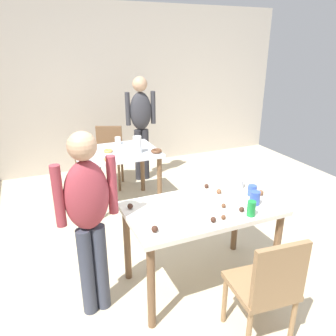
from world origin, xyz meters
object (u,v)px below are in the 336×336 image
mixing_bowl (234,183)px  dining_table_near (202,217)px  dining_table_far (117,160)px  soda_can (251,209)px  chair_far_table (109,153)px  person_girl_near (88,212)px  pitcher_far (137,145)px  person_adult_far (141,120)px  chair_near_table (268,285)px

mixing_bowl → dining_table_near: bearing=-154.2°
dining_table_far → soda_can: 2.08m
chair_far_table → person_girl_near: size_ratio=0.59×
dining_table_far → pitcher_far: (0.22, -0.17, 0.22)m
mixing_bowl → pitcher_far: pitcher_far is taller
person_girl_near → person_adult_far: (1.23, 2.42, 0.07)m
dining_table_far → person_girl_near: 1.81m
dining_table_near → mixing_bowl: mixing_bowl is taller
chair_far_table → pitcher_far: pitcher_far is taller
soda_can → dining_table_near: bearing=133.7°
person_girl_near → pitcher_far: (0.86, 1.50, -0.02)m
chair_near_table → person_adult_far: 3.23m
chair_far_table → mixing_bowl: bearing=-73.7°
mixing_bowl → pitcher_far: bearing=110.7°
chair_near_table → chair_far_table: bearing=95.2°
dining_table_near → person_adult_far: (0.32, 2.46, 0.29)m
dining_table_far → chair_near_table: bearing=-81.7°
dining_table_near → person_girl_near: (-0.90, 0.04, 0.22)m
chair_near_table → dining_table_near: bearing=97.6°
chair_far_table → mixing_bowl: 2.34m
chair_far_table → soda_can: soda_can is taller
dining_table_far → chair_far_table: size_ratio=1.15×
person_girl_near → mixing_bowl: person_girl_near is taller
person_adult_far → soda_can: 2.75m
mixing_bowl → pitcher_far: size_ratio=0.82×
dining_table_near → person_girl_near: bearing=177.3°
dining_table_far → person_adult_far: (0.58, 0.74, 0.30)m
dining_table_far → mixing_bowl: 1.66m
dining_table_far → person_girl_near: size_ratio=0.69×
soda_can → chair_far_table: bearing=99.6°
chair_near_table → soda_can: (0.17, 0.45, 0.31)m
chair_near_table → person_girl_near: bearing=142.2°
chair_near_table → person_girl_near: person_girl_near is taller
person_girl_near → soda_can: person_girl_near is taller
person_girl_near → mixing_bowl: 1.38m
dining_table_far → mixing_bowl: size_ratio=5.91×
chair_near_table → person_adult_far: (0.22, 3.20, 0.44)m
chair_near_table → dining_table_far: bearing=98.3°
chair_near_table → pitcher_far: 2.31m
person_adult_far → person_girl_near: bearing=-116.9°
dining_table_near → person_adult_far: size_ratio=0.80×
dining_table_near → soda_can: (0.27, -0.28, 0.16)m
dining_table_near → chair_far_table: (-0.19, 2.45, -0.15)m
dining_table_far → person_adult_far: 0.99m
person_girl_near → person_adult_far: bearing=63.1°
dining_table_far → pitcher_far: 0.35m
chair_far_table → soda_can: 2.79m
dining_table_near → soda_can: 0.42m
dining_table_far → chair_near_table: chair_near_table is taller
dining_table_far → dining_table_near: bearing=-81.4°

